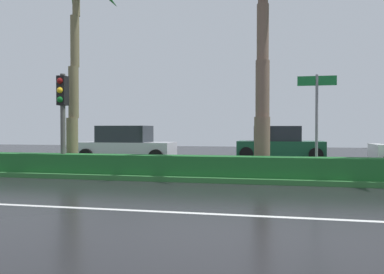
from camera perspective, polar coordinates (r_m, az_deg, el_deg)
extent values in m
cube|color=black|center=(14.14, 10.39, -5.41)|extent=(90.00, 42.00, 0.10)
cube|color=white|center=(7.23, 8.77, -11.30)|extent=(81.00, 0.14, 0.01)
cube|color=#2D6B33|center=(13.14, 10.27, -5.36)|extent=(85.50, 4.00, 0.15)
cube|color=#1E6028|center=(11.70, 10.06, -4.31)|extent=(76.50, 0.70, 0.60)
cylinder|color=brown|center=(14.42, -17.08, -0.91)|extent=(0.41, 0.41, 1.81)
cylinder|color=brown|center=(14.50, -16.91, 6.26)|extent=(0.36, 0.36, 1.81)
cylinder|color=brown|center=(14.81, -16.74, 13.23)|extent=(0.31, 0.31, 1.81)
cylinder|color=brown|center=(12.56, 10.19, -1.20)|extent=(0.50, 0.50, 1.80)
cylinder|color=brown|center=(12.70, 10.24, 6.95)|extent=(0.44, 0.44, 1.80)
cylinder|color=brown|center=(13.08, 10.28, 14.78)|extent=(0.38, 0.38, 1.80)
cylinder|color=#4C4C47|center=(13.43, -18.33, 1.93)|extent=(0.16, 0.16, 3.21)
cube|color=black|center=(13.49, -18.35, 6.43)|extent=(0.28, 0.32, 0.96)
sphere|color=maroon|center=(13.38, -18.73, 7.76)|extent=(0.20, 0.20, 0.20)
sphere|color=yellow|center=(13.34, -18.73, 6.49)|extent=(0.20, 0.20, 0.20)
sphere|color=#0F591E|center=(13.32, -18.72, 5.20)|extent=(0.20, 0.20, 0.20)
cylinder|color=slate|center=(11.95, 17.73, 1.53)|extent=(0.08, 0.08, 3.00)
cube|color=#146B2D|center=(12.03, 17.77, 7.83)|extent=(1.10, 0.03, 0.28)
cube|color=silver|center=(18.45, -9.35, -1.85)|extent=(4.30, 1.76, 0.72)
cube|color=#1E2328|center=(18.48, -9.79, 0.45)|extent=(2.30, 1.58, 0.76)
cylinder|color=black|center=(18.79, -3.65, -2.58)|extent=(0.68, 0.22, 0.68)
cylinder|color=black|center=(17.07, -5.28, -2.96)|extent=(0.68, 0.22, 0.68)
cylinder|color=black|center=(19.94, -12.82, -2.39)|extent=(0.68, 0.22, 0.68)
cylinder|color=black|center=(18.32, -15.19, -2.71)|extent=(0.68, 0.22, 0.68)
cube|color=#195133|center=(20.36, 12.77, -1.58)|extent=(4.30, 1.76, 0.72)
cube|color=#1E2328|center=(20.34, 12.36, 0.50)|extent=(2.30, 1.58, 0.76)
cylinder|color=black|center=(21.36, 17.17, -2.18)|extent=(0.68, 0.22, 0.68)
cylinder|color=black|center=(19.57, 17.64, -2.48)|extent=(0.68, 0.22, 0.68)
cylinder|color=black|center=(21.32, 8.30, -2.15)|extent=(0.68, 0.22, 0.68)
cylinder|color=black|center=(19.52, 7.95, -2.45)|extent=(0.68, 0.22, 0.68)
cylinder|color=black|center=(18.39, 25.73, -2.77)|extent=(0.68, 0.22, 0.68)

